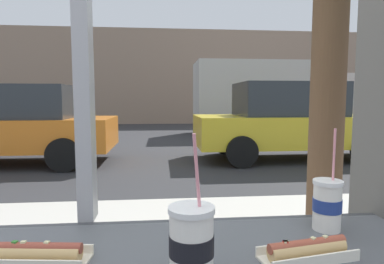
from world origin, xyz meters
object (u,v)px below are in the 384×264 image
object	(u,v)px
hotdog_tray_far	(307,250)
parked_car_yellow	(289,121)
soda_cup_left	(327,204)
soda_cup_right	(192,244)
hotdog_tray_near	(39,254)
parked_car_orange	(15,124)
box_truck	(283,95)

from	to	relation	value
hotdog_tray_far	parked_car_yellow	bearing A→B (deg)	68.50
soda_cup_left	hotdog_tray_far	xyz separation A→B (m)	(-0.14, -0.17, -0.06)
soda_cup_left	soda_cup_right	size ratio (longest dim) A/B	0.95
soda_cup_left	hotdog_tray_far	bearing A→B (deg)	-129.07
hotdog_tray_near	soda_cup_right	bearing A→B (deg)	-18.90
hotdog_tray_far	parked_car_orange	distance (m)	7.25
hotdog_tray_near	parked_car_orange	bearing A→B (deg)	113.34
soda_cup_left	parked_car_yellow	bearing A→B (deg)	69.08
hotdog_tray_near	soda_cup_left	bearing A→B (deg)	9.38
soda_cup_right	hotdog_tray_near	bearing A→B (deg)	161.10
hotdog_tray_near	parked_car_orange	xyz separation A→B (m)	(-2.74, 6.36, -0.13)
box_truck	hotdog_tray_far	bearing A→B (deg)	-110.52
hotdog_tray_far	parked_car_yellow	world-z (taller)	parked_car_yellow
soda_cup_left	parked_car_yellow	xyz separation A→B (m)	(2.38, 6.22, -0.16)
parked_car_yellow	box_truck	size ratio (longest dim) A/B	0.59
soda_cup_right	parked_car_orange	bearing A→B (deg)	115.59
parked_car_yellow	soda_cup_left	bearing A→B (deg)	-110.92
parked_car_orange	parked_car_yellow	size ratio (longest dim) A/B	0.97
soda_cup_right	box_truck	xyz separation A→B (m)	(4.75, 11.99, 0.52)
parked_car_yellow	hotdog_tray_far	bearing A→B (deg)	-111.50
parked_car_orange	parked_car_yellow	bearing A→B (deg)	0.00
soda_cup_right	hotdog_tray_near	distance (m)	0.38
soda_cup_left	hotdog_tray_far	distance (m)	0.23
hotdog_tray_far	box_truck	size ratio (longest dim) A/B	0.03
soda_cup_right	hotdog_tray_far	xyz separation A→B (m)	(0.29, 0.08, -0.06)
soda_cup_left	hotdog_tray_near	bearing A→B (deg)	-170.62
hotdog_tray_near	box_truck	xyz separation A→B (m)	(5.11, 11.87, 0.58)
parked_car_orange	box_truck	xyz separation A→B (m)	(7.85, 5.51, 0.72)
hotdog_tray_far	parked_car_orange	bearing A→B (deg)	117.96
soda_cup_left	box_truck	bearing A→B (deg)	69.81
soda_cup_left	parked_car_orange	world-z (taller)	parked_car_orange
hotdog_tray_far	soda_cup_right	bearing A→B (deg)	-164.83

